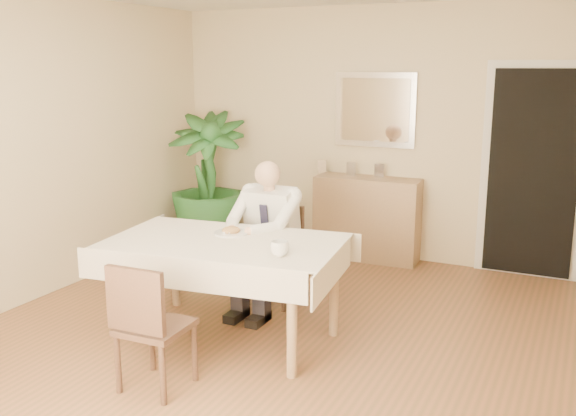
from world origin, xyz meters
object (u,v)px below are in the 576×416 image
at_px(chair_far, 278,248).
at_px(sideboard, 367,218).
at_px(seated_man, 263,230).
at_px(coffee_mug, 280,249).
at_px(potted_palm, 207,181).
at_px(chair_near, 147,322).
at_px(dining_table, 225,251).

bearing_deg(chair_far, sideboard, 79.58).
relative_size(chair_far, seated_man, 0.67).
bearing_deg(coffee_mug, seated_man, 124.88).
xyz_separation_m(sideboard, potted_palm, (-1.75, -0.33, 0.32)).
xyz_separation_m(chair_far, coffee_mug, (0.53, -1.04, 0.34)).
bearing_deg(seated_man, sideboard, 80.14).
bearing_deg(potted_palm, chair_near, -63.96).
distance_m(dining_table, chair_far, 0.90).
bearing_deg(chair_near, sideboard, 82.73).
bearing_deg(potted_palm, dining_table, -54.54).
bearing_deg(coffee_mug, potted_palm, 131.97).
xyz_separation_m(chair_near, potted_palm, (-1.44, 2.95, 0.28)).
xyz_separation_m(dining_table, sideboard, (0.31, 2.35, -0.23)).
bearing_deg(dining_table, coffee_mug, -24.59).
bearing_deg(chair_far, dining_table, -88.74).
distance_m(sideboard, potted_palm, 1.81).
bearing_deg(coffee_mug, chair_near, -125.00).
height_order(chair_far, potted_palm, potted_palm).
distance_m(chair_near, sideboard, 3.30).
xyz_separation_m(dining_table, chair_near, (0.00, -0.93, -0.20)).
height_order(seated_man, sideboard, seated_man).
distance_m(chair_far, chair_near, 1.80).
relative_size(coffee_mug, potted_palm, 0.08).
xyz_separation_m(coffee_mug, potted_palm, (-1.97, 2.20, -0.05)).
height_order(seated_man, potted_palm, potted_palm).
bearing_deg(chair_near, potted_palm, 114.08).
bearing_deg(sideboard, dining_table, -99.66).
xyz_separation_m(dining_table, seated_man, (0.00, 0.59, 0.02)).
height_order(chair_far, chair_near, chair_near).
bearing_deg(chair_near, seated_man, 88.07).
bearing_deg(potted_palm, chair_far, -38.60).
bearing_deg(seated_man, potted_palm, 135.21).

